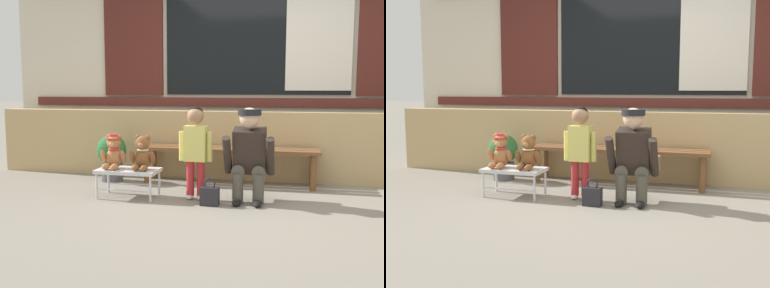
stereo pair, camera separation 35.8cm
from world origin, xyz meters
TOP-DOWN VIEW (x-y plane):
  - ground_plane at (0.00, 0.00)m, footprint 60.00×60.00m
  - brick_low_wall at (0.00, 1.43)m, footprint 6.77×0.25m
  - shop_facade at (0.00, 1.94)m, footprint 6.90×0.26m
  - wooden_bench_long at (-0.23, 1.06)m, footprint 2.10×0.40m
  - small_display_bench at (-1.15, 0.18)m, footprint 0.64×0.36m
  - teddy_bear_with_hat at (-1.31, 0.18)m, footprint 0.28×0.27m
  - teddy_bear_plain at (-0.99, 0.18)m, footprint 0.28×0.26m
  - child_standing at (-0.45, 0.25)m, footprint 0.35×0.18m
  - adult_crouching at (0.11, 0.26)m, footprint 0.50×0.49m
  - handbag_on_ground at (-0.26, 0.05)m, footprint 0.18×0.11m
  - potted_plant at (-1.65, 0.93)m, footprint 0.36×0.36m

SIDE VIEW (x-z plane):
  - ground_plane at x=0.00m, z-range 0.00..0.00m
  - handbag_on_ground at x=-0.26m, z-range -0.04..0.23m
  - small_display_bench at x=-1.15m, z-range 0.12..0.42m
  - potted_plant at x=-1.65m, z-range 0.04..0.61m
  - wooden_bench_long at x=-0.23m, z-range 0.15..0.59m
  - brick_low_wall at x=0.00m, z-range 0.00..0.85m
  - teddy_bear_plain at x=-0.99m, z-range 0.28..0.65m
  - teddy_bear_with_hat at x=-1.31m, z-range 0.29..0.65m
  - adult_crouching at x=0.11m, z-range 0.01..0.96m
  - child_standing at x=-0.45m, z-range 0.11..1.07m
  - shop_facade at x=0.00m, z-range 0.01..3.33m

